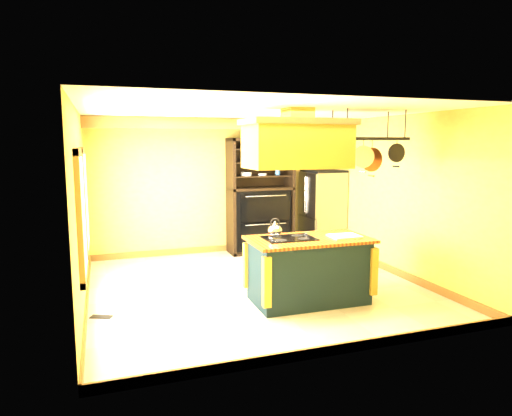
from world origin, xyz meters
TOP-DOWN VIEW (x-y plane):
  - floor at (0.00, 0.00)m, footprint 5.00×5.00m
  - ceiling at (0.00, 0.00)m, footprint 5.00×5.00m
  - wall_back at (0.00, 2.50)m, footprint 5.00×0.02m
  - wall_front at (0.00, -2.50)m, footprint 5.00×0.02m
  - wall_left at (-2.50, 0.00)m, footprint 0.02×5.00m
  - wall_right at (2.50, 0.00)m, footprint 0.02×5.00m
  - ceiling_beam at (0.00, 1.70)m, footprint 5.00×0.15m
  - window_near at (-2.47, -0.80)m, footprint 0.06×1.06m
  - window_far at (-2.47, 0.60)m, footprint 0.06×1.06m
  - kitchen_island at (0.50, -0.87)m, footprint 1.71×0.96m
  - range_hood at (0.30, -0.87)m, footprint 1.44×0.82m
  - pot_rack at (1.40, -0.87)m, footprint 1.09×0.52m
  - refrigerator at (2.12, 1.90)m, footprint 0.72×0.84m
  - hutch at (0.86, 2.25)m, footprint 1.32×0.60m
  - floor_register at (-2.30, -0.56)m, footprint 0.30×0.22m

SIDE VIEW (x-z plane):
  - floor at x=0.00m, z-range 0.00..0.00m
  - floor_register at x=-2.30m, z-range 0.00..0.01m
  - kitchen_island at x=0.50m, z-range -0.09..1.02m
  - refrigerator at x=2.12m, z-range -0.02..1.63m
  - hutch at x=0.86m, z-range -0.27..2.07m
  - wall_back at x=0.00m, z-range 0.00..2.70m
  - wall_front at x=0.00m, z-range 0.00..2.70m
  - wall_left at x=-2.50m, z-range 0.00..2.70m
  - wall_right at x=2.50m, z-range 0.00..2.70m
  - window_near at x=-2.47m, z-range 0.62..2.18m
  - window_far at x=-2.47m, z-range 0.62..2.18m
  - pot_rack at x=1.40m, z-range 1.77..2.65m
  - range_hood at x=0.30m, z-range 1.85..2.65m
  - ceiling_beam at x=0.00m, z-range 2.49..2.69m
  - ceiling at x=0.00m, z-range 2.70..2.70m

